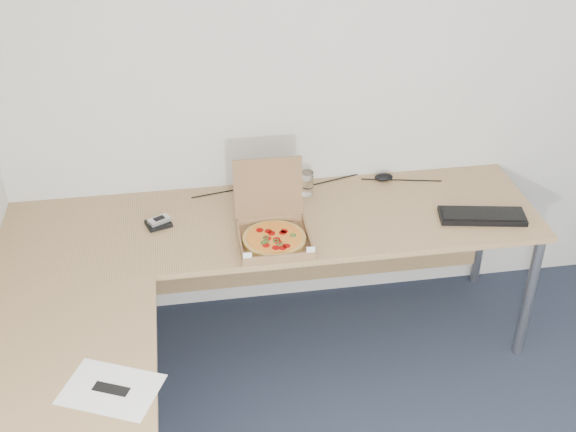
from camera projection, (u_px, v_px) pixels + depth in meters
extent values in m
cube|color=tan|center=(273.00, 222.00, 3.49)|extent=(2.50, 0.70, 0.03)
cube|color=tan|center=(51.00, 425.00, 2.46)|extent=(0.70, 1.50, 0.03)
cylinder|color=gray|center=(482.00, 230.00, 4.10)|extent=(0.05, 0.05, 0.70)
cube|color=olive|center=(274.00, 243.00, 3.32)|extent=(0.31, 0.31, 0.01)
cube|color=olive|center=(268.00, 191.00, 3.38)|extent=(0.31, 0.06, 0.31)
cylinder|color=gold|center=(274.00, 240.00, 3.31)|extent=(0.28, 0.28, 0.02)
cylinder|color=red|center=(274.00, 237.00, 3.30)|extent=(0.25, 0.25, 0.00)
cylinder|color=white|center=(306.00, 183.00, 3.65)|extent=(0.07, 0.07, 0.12)
cube|color=black|center=(482.00, 216.00, 3.49)|extent=(0.42, 0.21, 0.02)
ellipsoid|color=black|center=(384.00, 177.00, 3.79)|extent=(0.11, 0.09, 0.03)
cube|color=black|center=(159.00, 224.00, 3.44)|extent=(0.13, 0.12, 0.02)
cube|color=#B2B5BA|center=(159.00, 220.00, 3.43)|extent=(0.11, 0.09, 0.02)
cube|color=white|center=(111.00, 389.00, 2.58)|extent=(0.39, 0.34, 0.00)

